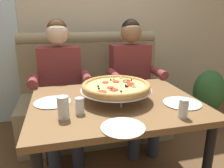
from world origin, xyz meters
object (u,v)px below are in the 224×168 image
at_px(shaker_oregano, 80,107).
at_px(dining_table, 115,112).
at_px(potted_plant, 208,95).
at_px(plate_near_right, 182,102).
at_px(plate_far_side, 52,101).
at_px(booth_bench, 94,98).
at_px(pizza, 116,87).
at_px(drinking_glass, 63,109).
at_px(plate_near_left, 123,126).
at_px(shaker_pepper_flakes, 183,110).
at_px(diner_right, 133,76).
at_px(diner_left, 61,81).

bearing_deg(shaker_oregano, dining_table, 30.12).
height_order(shaker_oregano, potted_plant, shaker_oregano).
height_order(dining_table, plate_near_right, plate_near_right).
height_order(dining_table, plate_far_side, plate_far_side).
bearing_deg(booth_bench, shaker_oregano, -103.76).
relative_size(pizza, drinking_glass, 3.67).
relative_size(shaker_oregano, plate_near_left, 0.42).
height_order(drinking_glass, potted_plant, drinking_glass).
relative_size(booth_bench, dining_table, 1.39).
bearing_deg(shaker_pepper_flakes, shaker_oregano, 160.68).
bearing_deg(diner_right, potted_plant, 3.49).
xyz_separation_m(pizza, plate_far_side, (-0.44, 0.06, -0.09)).
bearing_deg(shaker_pepper_flakes, diner_right, 87.19).
relative_size(pizza, plate_near_left, 2.08).
height_order(diner_right, plate_far_side, diner_right).
bearing_deg(drinking_glass, plate_near_right, 2.74).
height_order(shaker_pepper_flakes, plate_near_right, shaker_pepper_flakes).
xyz_separation_m(booth_bench, drinking_glass, (-0.36, -1.12, 0.38)).
bearing_deg(diner_left, booth_bench, 36.38).
bearing_deg(plate_near_left, shaker_pepper_flakes, 5.59).
xyz_separation_m(dining_table, diner_right, (0.36, 0.66, 0.08)).
distance_m(diner_left, potted_plant, 1.75).
bearing_deg(shaker_pepper_flakes, diner_left, 123.67).
bearing_deg(plate_near_right, potted_plant, 43.44).
bearing_deg(drinking_glass, pizza, 29.49).
distance_m(diner_left, drinking_glass, 0.86).
height_order(diner_left, shaker_pepper_flakes, diner_left).
bearing_deg(pizza, diner_right, 61.37).
xyz_separation_m(dining_table, shaker_pepper_flakes, (0.31, -0.35, 0.14)).
bearing_deg(shaker_pepper_flakes, plate_near_left, -174.41).
relative_size(shaker_pepper_flakes, plate_near_left, 0.47).
xyz_separation_m(dining_table, pizza, (0.01, 0.01, 0.19)).
xyz_separation_m(pizza, shaker_pepper_flakes, (0.30, -0.36, -0.05)).
height_order(dining_table, plate_near_left, plate_near_left).
bearing_deg(plate_near_right, plate_far_side, 164.82).
height_order(booth_bench, pizza, booth_bench).
height_order(diner_right, drinking_glass, diner_right).
distance_m(shaker_pepper_flakes, drinking_glass, 0.69).
height_order(diner_right, shaker_oregano, diner_right).
height_order(pizza, plate_near_right, pizza).
height_order(shaker_pepper_flakes, plate_far_side, shaker_pepper_flakes).
bearing_deg(drinking_glass, diner_right, 49.88).
xyz_separation_m(plate_near_left, drinking_glass, (-0.30, 0.19, 0.05)).
xyz_separation_m(plate_far_side, drinking_glass, (0.07, -0.27, 0.05)).
height_order(dining_table, diner_left, diner_left).
relative_size(diner_left, plate_far_side, 5.09).
distance_m(dining_table, drinking_glass, 0.44).
distance_m(shaker_pepper_flakes, shaker_oregano, 0.61).
bearing_deg(potted_plant, drinking_glass, -151.88).
distance_m(dining_table, potted_plant, 1.55).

